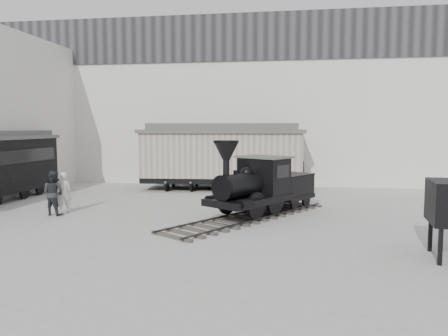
% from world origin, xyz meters
% --- Properties ---
extents(ground, '(90.00, 90.00, 0.00)m').
position_xyz_m(ground, '(0.00, 0.00, 0.00)').
color(ground, '#9E9E9B').
extents(north_wall, '(34.00, 2.51, 11.00)m').
position_xyz_m(north_wall, '(0.00, 14.98, 5.55)').
color(north_wall, silver).
rests_on(north_wall, ground).
extents(locomotive, '(6.56, 8.64, 3.19)m').
position_xyz_m(locomotive, '(2.33, 3.96, 1.18)').
color(locomotive, '#3B322D').
rests_on(locomotive, ground).
extents(boxcar, '(10.01, 3.72, 4.03)m').
position_xyz_m(boxcar, '(-0.50, 11.65, 2.11)').
color(boxcar, black).
rests_on(boxcar, ground).
extents(visitor_a, '(0.79, 0.73, 1.82)m').
position_xyz_m(visitor_a, '(-6.26, 3.35, 0.91)').
color(visitor_a, silver).
rests_on(visitor_a, ground).
extents(visitor_b, '(1.04, 0.87, 1.92)m').
position_xyz_m(visitor_b, '(-6.45, 2.83, 0.96)').
color(visitor_b, '#26272A').
rests_on(visitor_b, ground).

